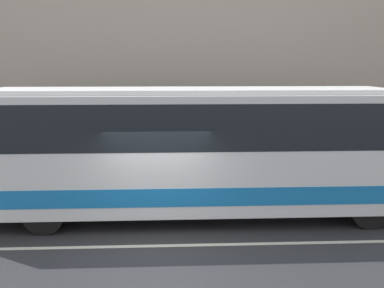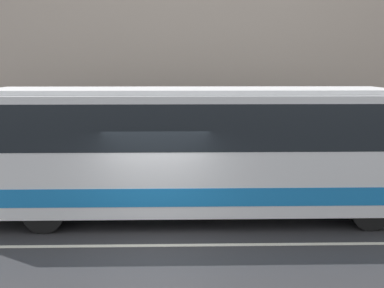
{
  "view_description": "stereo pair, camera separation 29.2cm",
  "coord_description": "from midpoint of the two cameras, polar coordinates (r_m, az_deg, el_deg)",
  "views": [
    {
      "loc": [
        0.34,
        -9.07,
        3.99
      ],
      "look_at": [
        0.87,
        1.93,
        1.97
      ],
      "focal_mm": 40.0,
      "sensor_mm": 36.0,
      "label": 1
    },
    {
      "loc": [
        0.63,
        -9.08,
        3.99
      ],
      "look_at": [
        0.87,
        1.93,
        1.97
      ],
      "focal_mm": 40.0,
      "sensor_mm": 36.0,
      "label": 2
    }
  ],
  "objects": [
    {
      "name": "ground_plane",
      "position": [
        9.92,
        -5.48,
        -13.38
      ],
      "size": [
        60.0,
        60.0,
        0.0
      ],
      "primitive_type": "plane",
      "color": "#2D2D30"
    },
    {
      "name": "sidewalk",
      "position": [
        15.1,
        -4.52,
        -4.68
      ],
      "size": [
        60.0,
        3.01,
        0.15
      ],
      "color": "#A09E99",
      "rests_on": "ground_plane"
    },
    {
      "name": "building_facade",
      "position": [
        16.25,
        -4.59,
        13.4
      ],
      "size": [
        60.0,
        0.35,
        10.08
      ],
      "color": "#B7A899",
      "rests_on": "ground_plane"
    },
    {
      "name": "lane_stripe",
      "position": [
        9.92,
        -5.48,
        -13.36
      ],
      "size": [
        54.0,
        0.14,
        0.01
      ],
      "color": "beige",
      "rests_on": "ground_plane"
    },
    {
      "name": "transit_bus",
      "position": [
        11.2,
        -0.82,
        -0.23
      ],
      "size": [
        11.99,
        2.48,
        3.42
      ],
      "color": "white",
      "rests_on": "ground_plane"
    },
    {
      "name": "pedestrian_waiting",
      "position": [
        14.44,
        -5.45,
        -2.14
      ],
      "size": [
        0.36,
        0.36,
        1.56
      ],
      "color": "#1E5933",
      "rests_on": "sidewalk"
    }
  ]
}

